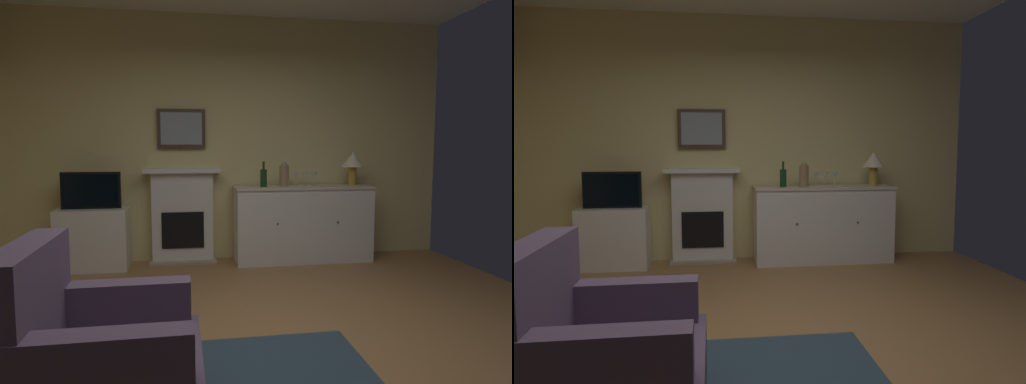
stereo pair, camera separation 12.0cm
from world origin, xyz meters
The scene contains 14 objects.
ground_plane centered at (0.00, 0.00, -0.05)m, with size 5.36×5.55×0.10m, color #9E7042.
wall_rear centered at (0.00, 2.75, 1.44)m, with size 5.36×0.06×2.87m, color #EAD68C.
fireplace_unit centered at (-0.54, 2.62, 0.55)m, with size 0.87×0.30×1.10m.
framed_picture centered at (-0.54, 2.66, 1.56)m, with size 0.55×0.04×0.45m.
sideboard_cabinet centered at (0.86, 2.44, 0.45)m, with size 1.63×0.49×0.89m.
table_lamp centered at (1.47, 2.44, 1.17)m, with size 0.26×0.26×0.40m.
wine_bottle centered at (0.38, 2.40, 1.00)m, with size 0.08×0.08×0.29m.
wine_glass_left centered at (0.78, 2.45, 1.01)m, with size 0.07×0.07×0.16m.
wine_glass_center centered at (0.89, 2.48, 1.01)m, with size 0.07×0.07×0.16m.
wine_glass_right centered at (1.00, 2.45, 1.01)m, with size 0.07×0.07×0.16m.
vase_decorative centered at (0.62, 2.39, 1.03)m, with size 0.11×0.11×0.28m.
tv_cabinet centered at (-1.51, 2.46, 0.34)m, with size 0.75×0.42×0.67m.
tv_set centered at (-1.51, 2.43, 0.87)m, with size 0.62×0.07×0.40m.
armchair centered at (-0.92, -0.57, 0.38)m, with size 0.81×0.78×0.92m.
Camera 2 is at (-0.40, -2.54, 1.32)m, focal length 30.74 mm.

